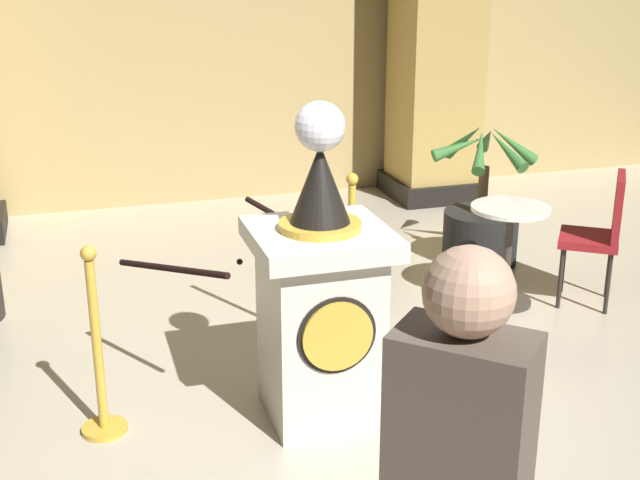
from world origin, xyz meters
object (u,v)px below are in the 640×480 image
pedestal_clock (320,300)px  cafe_table (508,242)px  potted_palm_right (481,223)px  cafe_chair_red (601,228)px  stanchion_far (99,369)px  stanchion_near (351,272)px

pedestal_clock → cafe_table: bearing=32.1°
potted_palm_right → cafe_table: size_ratio=1.59×
cafe_table → cafe_chair_red: (0.61, -0.19, 0.11)m
pedestal_clock → cafe_table: 2.03m
stanchion_far → cafe_chair_red: stanchion_far is taller
stanchion_near → cafe_chair_red: (1.78, -0.20, 0.20)m
stanchion_far → potted_palm_right: 3.55m
potted_palm_right → cafe_table: 0.88m
cafe_chair_red → cafe_table: bearing=162.4°
pedestal_clock → stanchion_near: size_ratio=1.64×
cafe_table → potted_palm_right: bearing=74.9°
pedestal_clock → stanchion_far: pedestal_clock is taller
stanchion_far → cafe_chair_red: (3.47, 0.72, 0.21)m
potted_palm_right → stanchion_far: bearing=-150.3°
cafe_chair_red → stanchion_far: bearing=-168.2°
potted_palm_right → cafe_chair_red: bearing=-69.6°
potted_palm_right → cafe_table: potted_palm_right is taller
stanchion_near → cafe_table: stanchion_near is taller
stanchion_near → stanchion_far: size_ratio=1.01×
pedestal_clock → stanchion_far: size_ratio=1.65×
stanchion_far → cafe_table: (2.86, 0.92, 0.10)m
cafe_chair_red → stanchion_near: bearing=173.5°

